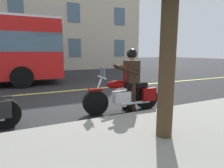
% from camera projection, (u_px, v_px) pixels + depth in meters
% --- Properties ---
extents(ground_plane, '(80.00, 80.00, 0.00)m').
position_uv_depth(ground_plane, '(96.00, 101.00, 6.45)').
color(ground_plane, '#28282B').
extents(lane_center_stripe, '(60.00, 0.16, 0.01)m').
position_uv_depth(lane_center_stripe, '(80.00, 90.00, 8.23)').
color(lane_center_stripe, '#E5DB4C').
rests_on(lane_center_stripe, ground_plane).
extents(motorcycle_main, '(2.22, 0.66, 1.26)m').
position_uv_depth(motorcycle_main, '(125.00, 96.00, 5.22)').
color(motorcycle_main, black).
rests_on(motorcycle_main, ground_plane).
extents(rider_main, '(0.64, 0.57, 1.74)m').
position_uv_depth(rider_main, '(131.00, 74.00, 5.19)').
color(rider_main, black).
rests_on(rider_main, ground_plane).
extents(building_backdrop, '(22.43, 6.06, 11.83)m').
position_uv_depth(building_backdrop, '(16.00, 4.00, 16.93)').
color(building_backdrop, beige).
rests_on(building_backdrop, ground_plane).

